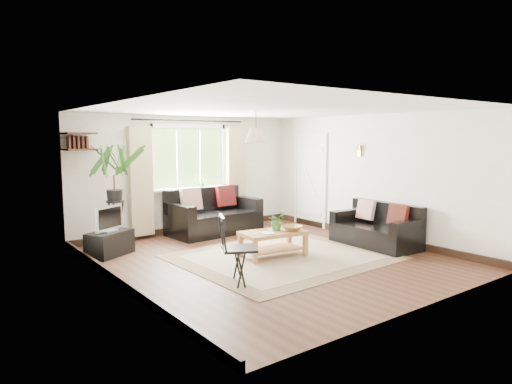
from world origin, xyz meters
TOP-DOWN VIEW (x-y plane):
  - floor at (0.00, 0.00)m, footprint 5.50×5.50m
  - ceiling at (0.00, 0.00)m, footprint 5.50×5.50m
  - wall_back at (0.00, 2.75)m, footprint 5.00×0.02m
  - wall_front at (0.00, -2.75)m, footprint 5.00×0.02m
  - wall_left at (-2.50, 0.00)m, footprint 0.02×5.50m
  - wall_right at (2.50, 0.00)m, footprint 0.02×5.50m
  - rug at (0.19, -0.08)m, footprint 3.32×2.87m
  - window at (0.00, 2.71)m, footprint 2.50×0.16m
  - door at (2.47, 1.70)m, footprint 0.06×0.96m
  - corner_shelf at (-2.25, 2.50)m, footprint 0.50×0.50m
  - pendant_lamp at (0.00, 0.40)m, footprint 0.36×0.36m
  - wall_sconce at (2.43, 0.30)m, footprint 0.12×0.12m
  - sofa_back at (0.29, 2.22)m, footprint 1.93×1.08m
  - sofa_right at (2.05, -0.46)m, footprint 1.60×0.84m
  - coffee_table at (0.08, 0.03)m, footprint 1.12×0.70m
  - table_plant at (0.18, 0.07)m, footprint 0.32×0.29m
  - bowl at (0.37, -0.10)m, footprint 0.37×0.37m
  - book_a at (-0.20, -0.03)m, footprint 0.19×0.25m
  - book_b at (-0.12, 0.17)m, footprint 0.22×0.25m
  - tv_stand at (-2.04, 1.75)m, footprint 0.87×0.74m
  - tv at (-2.04, 1.75)m, footprint 0.60×0.45m
  - palm_stand at (-1.78, 2.16)m, footprint 0.72×0.72m
  - folding_chair at (-1.16, -0.78)m, footprint 0.65×0.65m
  - sill_plant at (0.25, 2.63)m, footprint 0.14×0.10m

SIDE VIEW (x-z plane):
  - floor at x=0.00m, z-range 0.00..0.00m
  - rug at x=0.19m, z-range 0.00..0.02m
  - tv_stand at x=-2.04m, z-range 0.00..0.41m
  - coffee_table at x=0.08m, z-range 0.00..0.43m
  - sofa_right at x=2.05m, z-range 0.00..0.74m
  - sofa_back at x=0.29m, z-range 0.00..0.88m
  - book_a at x=-0.20m, z-range 0.43..0.45m
  - book_b at x=-0.12m, z-range 0.43..0.45m
  - folding_chair at x=-1.16m, z-range 0.00..0.93m
  - bowl at x=0.37m, z-range 0.43..0.51m
  - table_plant at x=0.18m, z-range 0.43..0.75m
  - tv at x=-2.04m, z-range 0.41..0.86m
  - palm_stand at x=-1.78m, z-range 0.00..1.85m
  - door at x=2.47m, z-range -0.03..2.03m
  - sill_plant at x=0.25m, z-range 0.93..1.20m
  - wall_back at x=0.00m, z-range 0.00..2.40m
  - wall_front at x=0.00m, z-range 0.00..2.40m
  - wall_left at x=-2.50m, z-range 0.00..2.40m
  - wall_right at x=2.50m, z-range 0.00..2.40m
  - window at x=0.00m, z-range 0.47..2.63m
  - wall_sconce at x=2.43m, z-range 1.60..1.88m
  - corner_shelf at x=-2.25m, z-range 1.72..2.06m
  - pendant_lamp at x=0.00m, z-range 1.78..2.32m
  - ceiling at x=0.00m, z-range 2.40..2.40m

